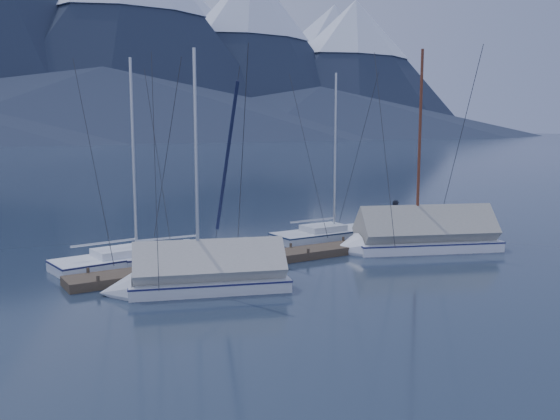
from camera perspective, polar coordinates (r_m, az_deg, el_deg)
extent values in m
plane|color=#151F2F|center=(24.17, 2.51, -5.73)|extent=(1000.00, 1000.00, 0.00)
cone|color=#475675|center=(506.19, -9.43, 14.29)|extent=(308.00, 308.00, 125.00)
cone|color=silver|center=(511.62, -9.53, 18.38)|extent=(133.24, 133.24, 52.50)
cone|color=#475675|center=(557.87, 5.20, 13.25)|extent=(286.00, 286.00, 115.00)
cone|color=silver|center=(562.02, 5.24, 16.68)|extent=(123.72, 123.72, 48.30)
cone|color=#192133|center=(329.87, -13.74, 16.32)|extent=(190.00, 190.00, 110.00)
cone|color=#192133|center=(368.43, -2.69, 14.85)|extent=(182.40, 182.40, 100.00)
cone|color=silver|center=(373.13, -2.72, 19.35)|extent=(78.91, 78.91, 42.00)
cone|color=#192133|center=(405.52, 7.23, 13.31)|extent=(197.60, 197.60, 88.00)
cone|color=silver|center=(408.79, 7.29, 16.94)|extent=(85.48, 85.48, 36.96)
cone|color=#192133|center=(274.54, -16.54, 9.78)|extent=(390.00, 390.00, 32.00)
cone|color=#192133|center=(331.64, 3.92, 9.36)|extent=(364.00, 364.00, 28.00)
cube|color=#382D23|center=(25.77, 0.00, -4.48)|extent=(18.00, 1.50, 0.34)
cube|color=black|center=(23.31, -12.72, -6.57)|extent=(3.00, 1.30, 0.30)
cube|color=black|center=(25.81, 0.00, -4.95)|extent=(3.00, 1.30, 0.30)
cube|color=black|center=(29.35, 10.03, -3.50)|extent=(3.00, 1.30, 0.30)
cylinder|color=#382D23|center=(23.33, -17.99, -5.74)|extent=(0.12, 0.12, 0.35)
cylinder|color=#382D23|center=(22.01, -17.11, -6.52)|extent=(0.12, 0.12, 0.35)
cylinder|color=#382D23|center=(24.18, -11.05, -5.02)|extent=(0.12, 0.12, 0.35)
cylinder|color=#382D23|center=(22.91, -9.80, -5.71)|extent=(0.12, 0.12, 0.35)
cylinder|color=#382D23|center=(25.36, -4.69, -4.29)|extent=(0.12, 0.12, 0.35)
cylinder|color=#382D23|center=(24.15, -3.17, -4.89)|extent=(0.12, 0.12, 0.35)
cylinder|color=#382D23|center=(26.83, 1.03, -3.58)|extent=(0.12, 0.12, 0.35)
cylinder|color=#382D23|center=(25.69, 2.73, -4.11)|extent=(0.12, 0.12, 0.35)
cylinder|color=#382D23|center=(28.54, 6.11, -2.93)|extent=(0.12, 0.12, 0.35)
cylinder|color=#382D23|center=(27.47, 7.90, -3.39)|extent=(0.12, 0.12, 0.35)
cylinder|color=#382D23|center=(30.44, 10.57, -2.33)|extent=(0.12, 0.12, 0.35)
cylinder|color=#382D23|center=(29.44, 12.41, -2.73)|extent=(0.12, 0.12, 0.35)
cube|color=white|center=(25.72, -14.43, -4.87)|extent=(6.24, 2.69, 0.67)
cube|color=white|center=(25.78, -14.40, -5.52)|extent=(5.24, 1.68, 0.30)
cube|color=#171946|center=(25.66, -14.45, -4.25)|extent=(6.31, 2.72, 0.06)
cone|color=white|center=(27.26, -7.72, -3.96)|extent=(1.32, 2.05, 1.94)
cube|color=white|center=(25.50, -15.09, -3.89)|extent=(2.26, 1.64, 0.30)
cylinder|color=#B2B7BF|center=(25.30, -13.93, 4.94)|extent=(0.12, 0.12, 8.07)
cylinder|color=#B2B7BF|center=(25.15, -16.60, -3.05)|extent=(2.72, 0.40, 0.09)
cylinder|color=#26262B|center=(25.96, -10.88, 5.10)|extent=(0.37, 3.03, 8.08)
cube|color=silver|center=(26.25, -8.74, -4.45)|extent=(5.94, 2.28, 0.64)
cube|color=silver|center=(26.32, -8.73, -5.07)|extent=(5.02, 1.36, 0.29)
cube|color=#171845|center=(26.20, -8.75, -3.87)|extent=(6.00, 2.30, 0.06)
cone|color=silver|center=(27.53, -2.14, -3.78)|extent=(1.18, 1.93, 1.87)
cube|color=silver|center=(26.06, -9.36, -3.51)|extent=(2.12, 1.48, 0.29)
cylinder|color=#B2B7BF|center=(25.82, -8.12, 4.80)|extent=(0.12, 0.12, 7.78)
cylinder|color=#B2B7BF|center=(25.77, -10.82, -2.68)|extent=(2.63, 0.24, 0.09)
cylinder|color=#26262B|center=(26.36, -5.14, 4.91)|extent=(0.19, 2.94, 7.79)
cube|color=silver|center=(30.79, 4.63, -2.55)|extent=(6.01, 2.07, 0.66)
cube|color=silver|center=(30.84, 4.62, -3.09)|extent=(5.10, 1.16, 0.30)
cube|color=#162442|center=(30.74, 4.63, -2.03)|extent=(6.07, 2.09, 0.06)
cone|color=silver|center=(32.95, 9.41, -1.93)|extent=(1.12, 1.93, 1.92)
cube|color=silver|center=(30.52, 4.19, -1.72)|extent=(2.11, 1.42, 0.30)
cylinder|color=#B2B7BF|center=(30.54, 5.32, 5.53)|extent=(0.12, 0.12, 7.99)
cylinder|color=#B2B7BF|center=(30.05, 3.13, -1.00)|extent=(2.70, 0.12, 0.09)
cylinder|color=#26262B|center=(31.48, 7.48, 5.57)|extent=(0.06, 3.02, 7.99)
cube|color=white|center=(28.78, 13.78, -3.47)|extent=(7.17, 4.75, 0.72)
cube|color=white|center=(28.84, 13.76, -4.10)|extent=(5.82, 3.37, 0.33)
cube|color=#1B1F51|center=(28.72, 13.80, -2.87)|extent=(7.24, 4.80, 0.07)
cone|color=white|center=(27.47, 6.34, -3.83)|extent=(1.97, 2.58, 2.30)
cylinder|color=#592819|center=(28.07, 13.28, 5.98)|extent=(0.13, 0.13, 8.72)
cylinder|color=#592819|center=(29.05, 15.81, -1.40)|extent=(2.86, 1.23, 0.10)
cylinder|color=#26262B|center=(27.45, 10.01, 6.03)|extent=(1.30, 3.17, 8.73)
cube|color=gray|center=(28.64, 13.83, -1.91)|extent=(6.87, 4.66, 2.44)
cube|color=silver|center=(21.30, -6.78, -7.34)|extent=(5.88, 3.70, 0.65)
cube|color=silver|center=(21.38, -6.76, -8.10)|extent=(4.80, 2.59, 0.30)
cube|color=#191B4D|center=(21.23, -6.79, -6.62)|extent=(5.94, 3.74, 0.06)
cone|color=silver|center=(21.25, -15.51, -7.61)|extent=(1.66, 2.15, 1.90)
cylinder|color=#B2B7BF|center=(20.56, -8.07, 4.21)|extent=(0.12, 0.12, 7.91)
cylinder|color=#B2B7BF|center=(21.19, -4.15, -4.82)|extent=(2.38, 0.91, 0.09)
cylinder|color=#26262B|center=(20.50, -11.94, 4.11)|extent=(0.95, 2.64, 7.92)
cube|color=#ADABA1|center=(21.12, -6.81, -5.45)|extent=(5.63, 3.65, 2.01)
imported|color=black|center=(30.16, 11.05, -0.73)|extent=(0.51, 0.70, 1.80)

